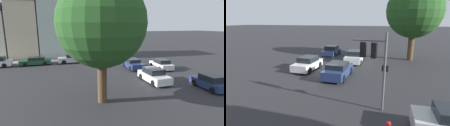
{
  "view_description": "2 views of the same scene",
  "coord_description": "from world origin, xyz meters",
  "views": [
    {
      "loc": [
        -21.88,
        12.36,
        6.32
      ],
      "look_at": [
        0.45,
        5.49,
        1.25
      ],
      "focal_mm": 28.0,
      "sensor_mm": 36.0,
      "label": 1
    },
    {
      "loc": [
        16.5,
        6.62,
        5.29
      ],
      "look_at": [
        2.19,
        2.2,
        1.6
      ],
      "focal_mm": 28.0,
      "sensor_mm": 36.0,
      "label": 2
    }
  ],
  "objects": [
    {
      "name": "crossing_car_3",
      "position": [
        -8.66,
        -2.21,
        0.68
      ],
      "size": [
        3.89,
        2.04,
        1.45
      ],
      "rotation": [
        0.0,
        0.0,
        -0.01
      ],
      "color": "navy",
      "rests_on": "ground_plane"
    },
    {
      "name": "traffic_signal",
      "position": [
        6.42,
        5.71,
        3.21
      ],
      "size": [
        0.59,
        2.18,
        4.65
      ],
      "rotation": [
        0.0,
        0.0,
        2.96
      ],
      "color": "#515456",
      "rests_on": "ground_plane"
    },
    {
      "name": "crossing_car_2",
      "position": [
        -0.08,
        -1.95,
        0.69
      ],
      "size": [
        4.04,
        2.04,
        1.46
      ],
      "rotation": [
        0.0,
        0.0,
        -0.03
      ],
      "color": "silver",
      "rests_on": "ground_plane"
    },
    {
      "name": "fire_hydrant",
      "position": [
        9.26,
        6.73,
        0.49
      ],
      "size": [
        0.22,
        0.22,
        0.92
      ],
      "color": "red",
      "rests_on": "ground_plane"
    },
    {
      "name": "crossing_car_0",
      "position": [
        1.41,
        1.95,
        0.7
      ],
      "size": [
        4.21,
        2.07,
        1.45
      ],
      "rotation": [
        0.0,
        0.0,
        3.13
      ],
      "color": "navy",
      "rests_on": "ground_plane"
    },
    {
      "name": "ground_plane",
      "position": [
        0.0,
        0.0,
        0.0
      ],
      "size": [
        300.0,
        300.0,
        0.0
      ],
      "primitive_type": "plane",
      "color": "#28282B"
    },
    {
      "name": "parked_car_0",
      "position": [
        8.18,
        10.16,
        0.7
      ],
      "size": [
        1.98,
        4.83,
        1.45
      ],
      "rotation": [
        0.0,
        0.0,
        1.6
      ],
      "color": "#B7B7BC",
      "rests_on": "ground_plane"
    },
    {
      "name": "parked_car_1",
      "position": [
        8.25,
        16.03,
        0.62
      ],
      "size": [
        1.97,
        4.71,
        1.29
      ],
      "rotation": [
        0.0,
        0.0,
        1.58
      ],
      "color": "#194728",
      "rests_on": "ground_plane"
    },
    {
      "name": "street_tree",
      "position": [
        -8.52,
        9.09,
        6.45
      ],
      "size": [
        6.99,
        6.99,
        9.97
      ],
      "color": "#4C3823",
      "rests_on": "ground_plane"
    },
    {
      "name": "rowhouse_backdrop",
      "position": [
        16.26,
        17.63,
        5.8
      ],
      "size": [
        8.24,
        17.93,
        12.6
      ],
      "color": "#ADBCB2",
      "rests_on": "ground_plane"
    },
    {
      "name": "crossing_car_1",
      "position": [
        -5.07,
        2.21,
        0.74
      ],
      "size": [
        4.39,
        2.14,
        1.56
      ],
      "rotation": [
        0.0,
        0.0,
        3.17
      ],
      "color": "silver",
      "rests_on": "ground_plane"
    }
  ]
}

